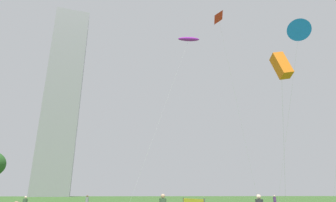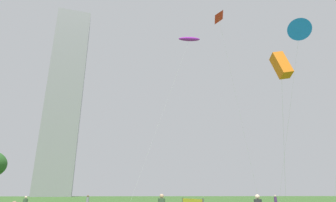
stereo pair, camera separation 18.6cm
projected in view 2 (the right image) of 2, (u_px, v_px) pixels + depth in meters
The scene contains 7 objects.
person_standing_0 at pixel (276, 201), 33.84m from camera, with size 0.35×0.35×1.58m.
person_standing_2 at pixel (87, 201), 31.43m from camera, with size 0.35×0.35×1.59m.
kite_flying_0 at pixel (281, 65), 23.17m from camera, with size 1.70×5.43×13.54m.
kite_flying_2 at pixel (190, 39), 45.35m from camera, with size 11.01×5.57×27.30m.
kite_flying_3 at pixel (219, 19), 40.26m from camera, with size 5.95×5.07×27.21m.
kite_flying_4 at pixel (299, 31), 31.71m from camera, with size 3.74×8.70×21.33m.
distant_highrise_0 at pixel (65, 99), 149.25m from camera, with size 17.78×20.83×101.72m, color #939399.
Camera 2 is at (-3.96, -13.93, 1.88)m, focal length 28.95 mm.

